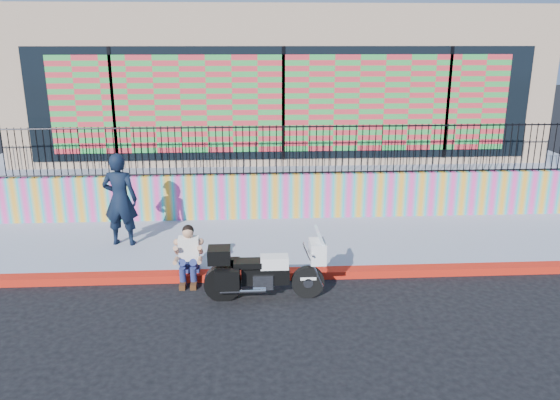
{
  "coord_description": "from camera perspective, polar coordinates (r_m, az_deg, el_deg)",
  "views": [
    {
      "loc": [
        -0.88,
        -9.63,
        4.4
      ],
      "look_at": [
        -0.25,
        1.2,
        1.2
      ],
      "focal_mm": 35.0,
      "sensor_mm": 36.0,
      "label": 1
    }
  ],
  "objects": [
    {
      "name": "seated_man",
      "position": [
        10.39,
        -9.53,
        -6.17
      ],
      "size": [
        0.54,
        0.71,
        1.06
      ],
      "color": "navy",
      "rests_on": "ground"
    },
    {
      "name": "red_curb",
      "position": [
        10.59,
        1.76,
        -7.7
      ],
      "size": [
        16.0,
        0.3,
        0.15
      ],
      "primitive_type": "cube",
      "color": "red",
      "rests_on": "ground"
    },
    {
      "name": "storefront_building",
      "position": [
        17.82,
        -0.49,
        12.71
      ],
      "size": [
        14.0,
        8.06,
        4.0
      ],
      "color": "tan",
      "rests_on": "elevated_platform"
    },
    {
      "name": "police_motorcycle",
      "position": [
        9.59,
        -1.79,
        -7.3
      ],
      "size": [
        2.08,
        0.69,
        1.3
      ],
      "color": "black",
      "rests_on": "ground"
    },
    {
      "name": "ground",
      "position": [
        10.62,
        1.76,
        -8.06
      ],
      "size": [
        90.0,
        90.0,
        0.0
      ],
      "primitive_type": "plane",
      "color": "black",
      "rests_on": "ground"
    },
    {
      "name": "elevated_platform",
      "position": [
        18.39,
        -0.51,
        4.57
      ],
      "size": [
        16.0,
        10.0,
        1.25
      ],
      "primitive_type": "cube",
      "color": "#8E96AB",
      "rests_on": "ground"
    },
    {
      "name": "sidewalk",
      "position": [
        12.11,
        1.08,
        -4.51
      ],
      "size": [
        16.0,
        3.0,
        0.15
      ],
      "primitive_type": "cube",
      "color": "#8E96AB",
      "rests_on": "ground"
    },
    {
      "name": "metal_fence",
      "position": [
        13.16,
        0.59,
        5.24
      ],
      "size": [
        15.8,
        0.04,
        1.2
      ],
      "primitive_type": null,
      "color": "black",
      "rests_on": "mural_wall"
    },
    {
      "name": "police_officer",
      "position": [
        12.02,
        -16.37,
        0.05
      ],
      "size": [
        0.78,
        0.56,
        2.0
      ],
      "primitive_type": "imported",
      "rotation": [
        0.0,
        0.0,
        3.03
      ],
      "color": "black",
      "rests_on": "sidewalk"
    },
    {
      "name": "mural_wall",
      "position": [
        13.43,
        0.57,
        0.42
      ],
      "size": [
        16.0,
        0.2,
        1.1
      ],
      "primitive_type": "cube",
      "color": "#F03F9D",
      "rests_on": "sidewalk"
    }
  ]
}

